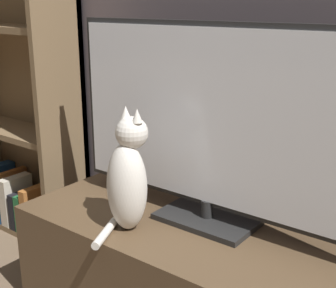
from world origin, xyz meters
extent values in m
cube|color=brown|center=(0.00, 0.90, 0.21)|extent=(1.41, 0.55, 0.41)
cube|color=black|center=(-0.05, 0.97, 0.42)|extent=(0.35, 0.21, 0.02)
cylinder|color=black|center=(-0.05, 0.97, 0.46)|extent=(0.04, 0.04, 0.06)
cube|color=black|center=(-0.05, 0.98, 0.79)|extent=(1.13, 0.02, 0.63)
cube|color=white|center=(-0.05, 0.96, 0.79)|extent=(1.09, 0.01, 0.59)
ellipsoid|color=silver|center=(-0.24, 0.76, 0.57)|extent=(0.17, 0.15, 0.31)
ellipsoid|color=olive|center=(-0.23, 0.81, 0.55)|extent=(0.09, 0.06, 0.17)
sphere|color=silver|center=(-0.23, 0.79, 0.75)|extent=(0.13, 0.13, 0.11)
cone|color=silver|center=(-0.26, 0.79, 0.81)|extent=(0.04, 0.04, 0.04)
cone|color=silver|center=(-0.20, 0.78, 0.81)|extent=(0.04, 0.04, 0.04)
cylinder|color=silver|center=(-0.25, 0.67, 0.43)|extent=(0.10, 0.18, 0.03)
cube|color=brown|center=(-0.90, 1.05, 0.78)|extent=(0.03, 0.28, 1.57)
cube|color=brown|center=(-1.25, 1.18, 0.78)|extent=(0.74, 0.03, 1.57)
cube|color=brown|center=(-1.25, 1.05, 0.01)|extent=(0.68, 0.25, 0.03)
cube|color=brown|center=(-1.25, 1.05, 0.53)|extent=(0.68, 0.25, 0.03)
cube|color=brown|center=(-1.25, 1.05, 1.04)|extent=(0.68, 0.25, 0.03)
cube|color=black|center=(-1.43, 1.01, 0.12)|extent=(0.06, 0.17, 0.19)
cube|color=#AD662D|center=(-1.37, 1.04, 0.16)|extent=(0.03, 0.22, 0.25)
cube|color=navy|center=(-1.33, 1.03, 0.13)|extent=(0.03, 0.22, 0.21)
cube|color=beige|center=(-1.27, 1.01, 0.16)|extent=(0.06, 0.17, 0.25)
cube|color=black|center=(-1.20, 1.01, 0.13)|extent=(0.04, 0.17, 0.19)
cube|color=#236B38|center=(-1.15, 1.02, 0.13)|extent=(0.04, 0.20, 0.20)
cube|color=#AD662D|center=(-1.10, 1.02, 0.15)|extent=(0.05, 0.19, 0.24)
camera|label=1|loc=(0.76, -0.31, 1.17)|focal=50.00mm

